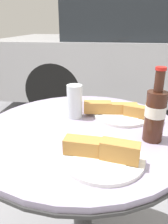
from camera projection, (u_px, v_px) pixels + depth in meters
name	position (u px, v px, depth m)	size (l,w,h in m)	color
bistro_table	(83.00, 163.00, 0.91)	(0.80, 0.80, 0.75)	#333333
cola_bottle_left	(155.00, 113.00, 0.73)	(0.07, 0.07, 0.25)	#3D1E14
drinking_glass	(75.00, 103.00, 0.92)	(0.07, 0.07, 0.14)	#C68923
lunch_plate_near	(120.00, 112.00, 0.94)	(0.32, 0.24, 0.06)	white
lunch_plate_far	(102.00, 154.00, 0.64)	(0.25, 0.25, 0.07)	white
parked_car	(158.00, 57.00, 3.18)	(4.49, 1.81, 1.35)	#B7B7BC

